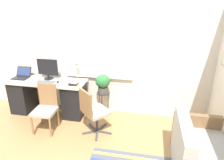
# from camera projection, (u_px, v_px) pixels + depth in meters

# --- Properties ---
(ground_plane) EXTENTS (14.00, 14.00, 0.00)m
(ground_plane) POSITION_uv_depth(u_px,v_px,m) (91.00, 125.00, 4.08)
(ground_plane) COLOR tan
(wall_back_with_window) EXTENTS (9.00, 0.12, 2.70)m
(wall_back_with_window) POSITION_uv_depth(u_px,v_px,m) (98.00, 52.00, 4.21)
(wall_back_with_window) COLOR white
(wall_back_with_window) RESTS_ON ground_plane
(desk) EXTENTS (1.71, 0.59, 0.77)m
(desk) POSITION_uv_depth(u_px,v_px,m) (48.00, 96.00, 4.40)
(desk) COLOR beige
(desk) RESTS_ON ground_plane
(laptop) EXTENTS (0.34, 0.32, 0.22)m
(laptop) POSITION_uv_depth(u_px,v_px,m) (22.00, 76.00, 4.43)
(laptop) COLOR black
(laptop) RESTS_ON desk
(monitor) EXTENTS (0.46, 0.20, 0.44)m
(monitor) POSITION_uv_depth(u_px,v_px,m) (48.00, 69.00, 4.30)
(monitor) COLOR black
(monitor) RESTS_ON desk
(keyboard) EXTENTS (0.39, 0.13, 0.02)m
(keyboard) POSITION_uv_depth(u_px,v_px,m) (46.00, 82.00, 4.18)
(keyboard) COLOR slate
(keyboard) RESTS_ON desk
(mouse) EXTENTS (0.04, 0.07, 0.04)m
(mouse) POSITION_uv_depth(u_px,v_px,m) (58.00, 82.00, 4.16)
(mouse) COLOR black
(mouse) RESTS_ON desk
(desk_lamp) EXTENTS (0.15, 0.15, 0.42)m
(desk_lamp) POSITION_uv_depth(u_px,v_px,m) (77.00, 67.00, 4.21)
(desk_lamp) COLOR #BCB299
(desk_lamp) RESTS_ON desk
(book_stack) EXTENTS (0.23, 0.19, 0.09)m
(book_stack) POSITION_uv_depth(u_px,v_px,m) (73.00, 83.00, 4.03)
(book_stack) COLOR orange
(book_stack) RESTS_ON desk
(desk_chair_wooden) EXTENTS (0.43, 0.44, 0.90)m
(desk_chair_wooden) POSITION_uv_depth(u_px,v_px,m) (46.00, 107.00, 3.81)
(desk_chair_wooden) COLOR olive
(desk_chair_wooden) RESTS_ON ground_plane
(office_chair_swivel) EXTENTS (0.61, 0.61, 0.92)m
(office_chair_swivel) POSITION_uv_depth(u_px,v_px,m) (93.00, 111.00, 3.65)
(office_chair_swivel) COLOR #47474C
(office_chair_swivel) RESTS_ON ground_plane
(couch_loveseat) EXTENTS (0.75, 1.20, 0.84)m
(couch_loveseat) POSITION_uv_depth(u_px,v_px,m) (199.00, 157.00, 2.81)
(couch_loveseat) COLOR beige
(couch_loveseat) RESTS_ON ground_plane
(plant_stand) EXTENTS (0.25, 0.25, 0.57)m
(plant_stand) POSITION_uv_depth(u_px,v_px,m) (103.00, 95.00, 4.21)
(plant_stand) COLOR #333338
(plant_stand) RESTS_ON ground_plane
(potted_plant) EXTENTS (0.30, 0.30, 0.40)m
(potted_plant) POSITION_uv_depth(u_px,v_px,m) (103.00, 83.00, 4.10)
(potted_plant) COLOR #514C47
(potted_plant) RESTS_ON plant_stand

